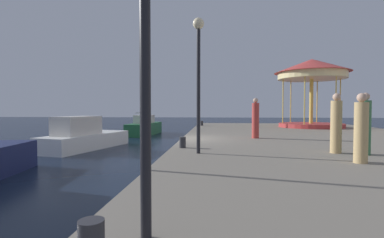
{
  "coord_description": "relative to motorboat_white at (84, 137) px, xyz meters",
  "views": [
    {
      "loc": [
        1.61,
        -13.45,
        2.22
      ],
      "look_at": [
        0.21,
        3.54,
        1.61
      ],
      "focal_mm": 26.48,
      "sensor_mm": 36.0,
      "label": 1
    }
  ],
  "objects": [
    {
      "name": "ground_plane",
      "position": [
        5.6,
        -1.54,
        -0.66
      ],
      "size": [
        120.0,
        120.0,
        0.0
      ],
      "primitive_type": "plane",
      "color": "black"
    },
    {
      "name": "quay_dock",
      "position": [
        12.42,
        -1.54,
        -0.26
      ],
      "size": [
        13.64,
        29.85,
        0.8
      ],
      "primitive_type": "cube",
      "color": "gray",
      "rests_on": "ground"
    },
    {
      "name": "motorboat_white",
      "position": [
        0.0,
        0.0,
        0.0
      ],
      "size": [
        3.19,
        5.95,
        1.82
      ],
      "color": "white",
      "rests_on": "ground"
    },
    {
      "name": "sailboat_green",
      "position": [
        1.13,
        8.89,
        0.02
      ],
      "size": [
        1.98,
        5.45,
        7.74
      ],
      "color": "#236638",
      "rests_on": "ground"
    },
    {
      "name": "carousel",
      "position": [
        14.59,
        7.54,
        4.05
      ],
      "size": [
        5.58,
        5.58,
        5.24
      ],
      "color": "#B23333",
      "rests_on": "quay_dock"
    },
    {
      "name": "lamp_post_mid_promenade",
      "position": [
        6.67,
        -6.02,
        3.07
      ],
      "size": [
        0.36,
        0.36,
        4.28
      ],
      "color": "black",
      "rests_on": "quay_dock"
    },
    {
      "name": "bollard_north",
      "position": [
        6.07,
        8.92,
        0.34
      ],
      "size": [
        0.24,
        0.24,
        0.4
      ],
      "primitive_type": "cylinder",
      "color": "#2D2D33",
      "rests_on": "quay_dock"
    },
    {
      "name": "bollard_south",
      "position": [
        6.02,
        -4.78,
        0.34
      ],
      "size": [
        0.24,
        0.24,
        0.4
      ],
      "primitive_type": "cylinder",
      "color": "#2D2D33",
      "rests_on": "quay_dock"
    },
    {
      "name": "person_near_carousel",
      "position": [
        9.15,
        -1.13,
        1.05
      ],
      "size": [
        0.34,
        0.34,
        1.95
      ],
      "color": "#B23833",
      "rests_on": "quay_dock"
    },
    {
      "name": "person_by_the_water",
      "position": [
        11.01,
        -7.28,
        1.0
      ],
      "size": [
        0.34,
        0.34,
        1.83
      ],
      "color": "tan",
      "rests_on": "quay_dock"
    },
    {
      "name": "person_mid_promenade",
      "position": [
        11.81,
        -5.88,
        1.04
      ],
      "size": [
        0.34,
        0.34,
        1.92
      ],
      "color": "#387247",
      "rests_on": "quay_dock"
    },
    {
      "name": "person_far_corner",
      "position": [
        11.07,
        -5.6,
        1.04
      ],
      "size": [
        0.34,
        0.34,
        1.92
      ],
      "color": "tan",
      "rests_on": "quay_dock"
    }
  ]
}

